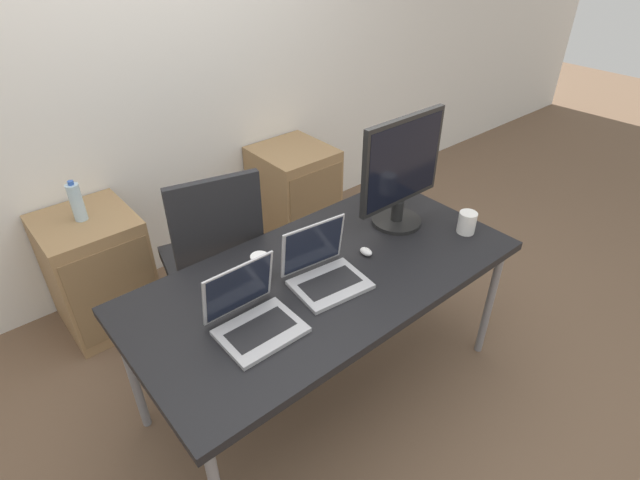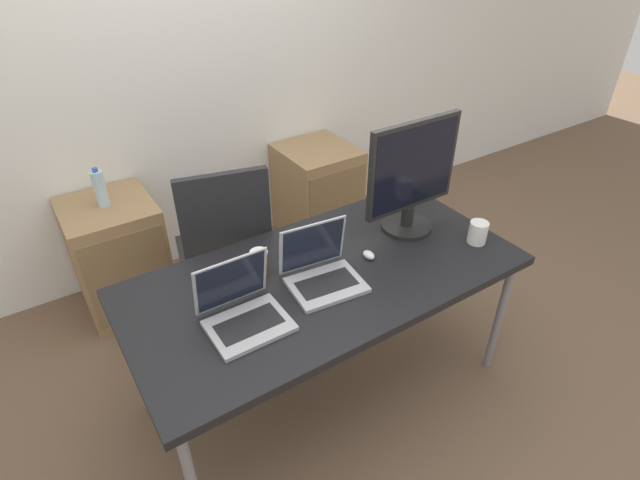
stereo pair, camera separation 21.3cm
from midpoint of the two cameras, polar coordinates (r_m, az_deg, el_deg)
ground_plane at (r=2.70m, az=2.87°, el=-16.19°), size 14.00×14.00×0.00m
wall_back at (r=3.16m, az=-13.51°, el=19.04°), size 10.00×0.05×2.60m
desk at (r=2.22m, az=3.37°, el=-4.80°), size 1.74×0.86×0.73m
office_chair at (r=2.81m, az=-8.46°, el=-3.14°), size 0.58×0.61×1.06m
cabinet_left at (r=3.14m, az=-20.24°, el=-1.76°), size 0.49×0.51×0.69m
cabinet_right at (r=3.60m, az=1.41°, el=5.34°), size 0.49×0.51×0.69m
water_bottle at (r=2.92m, az=-21.97°, el=5.44°), size 0.07×0.07×0.23m
laptop_left at (r=1.93m, az=-5.67°, el=-8.14°), size 0.30×0.28×0.25m
laptop_right at (r=2.11m, az=3.08°, el=-3.71°), size 0.33×0.30×0.25m
monitor at (r=2.41m, az=12.98°, el=6.93°), size 0.51×0.25×0.56m
mouse at (r=2.29m, az=8.26°, el=-1.80°), size 0.04×0.07×0.03m
coffee_cup_white at (r=2.50m, az=19.95°, el=0.74°), size 0.09×0.09×0.11m
coffee_cup_brown at (r=2.15m, az=-4.14°, el=-2.68°), size 0.08×0.08×0.12m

